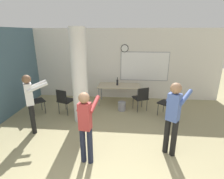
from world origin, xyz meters
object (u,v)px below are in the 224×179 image
Objects in this scene: bottle_on_table at (117,82)px; chair_mid_room at (168,102)px; person_watching_back at (31,100)px; chair_table_right at (141,97)px; chair_near_pillar at (64,99)px; person_playing_side at (173,114)px; person_playing_front at (86,123)px; folding_table at (119,86)px; chair_by_left_wall at (35,100)px.

bottle_on_table is 0.34× the size of chair_mid_room.
person_watching_back is (-2.16, -2.27, 0.11)m from bottle_on_table.
bottle_on_table is at bearing 144.40° from chair_table_right.
person_watching_back is (-3.88, -1.28, 0.44)m from chair_mid_room.
chair_near_pillar is 0.54× the size of person_watching_back.
chair_table_right is at bearing -35.60° from bottle_on_table.
person_playing_side reaches higher than person_playing_front.
bottle_on_table reaches higher than chair_near_pillar.
bottle_on_table is 1.12m from chair_table_right.
chair_table_right is 3.48m from person_watching_back.
chair_near_pillar is 3.42m from chair_mid_room.
chair_mid_room is at bearing 1.65° from chair_near_pillar.
person_playing_side is (0.50, -2.25, 0.48)m from chair_table_right.
bottle_on_table is at bearing 174.88° from folding_table.
bottle_on_table reaches higher than chair_mid_room.
folding_table is 1.81× the size of chair_near_pillar.
person_playing_front is (-2.15, -2.31, 0.41)m from chair_mid_room.
person_watching_back is at bearing 149.08° from person_playing_front.
bottle_on_table is 0.34× the size of chair_by_left_wall.
bottle_on_table is at bearing 32.72° from chair_near_pillar.
person_watching_back is (-0.46, -1.18, 0.44)m from chair_near_pillar.
bottle_on_table is 0.34× the size of chair_table_right.
folding_table is 1.81× the size of chair_mid_room.
folding_table is at bearing 31.64° from chair_near_pillar.
chair_near_pillar is 2.62m from chair_table_right.
bottle_on_table is 2.05m from chair_near_pillar.
person_watching_back reaches higher than bottle_on_table.
chair_by_left_wall is 0.52× the size of person_playing_side.
chair_table_right is 0.54× the size of person_watching_back.
person_playing_side is at bearing 13.39° from person_playing_front.
bottle_on_table is 0.34× the size of chair_near_pillar.
person_playing_side is at bearing -100.33° from chair_mid_room.
person_playing_front is (2.25, -2.09, 0.41)m from chair_by_left_wall.
chair_table_right is at bearing 10.35° from chair_near_pillar.
chair_by_left_wall is at bearing 137.01° from person_playing_front.
chair_by_left_wall is at bearing -173.19° from chair_near_pillar.
person_playing_side is (3.53, -0.60, 0.04)m from person_watching_back.
person_playing_side reaches higher than chair_mid_room.
chair_near_pillar is at bearing 149.92° from person_playing_side.
chair_near_pillar is at bearing -169.65° from chair_table_right.
chair_near_pillar is at bearing 119.80° from person_playing_front.
bottle_on_table is 3.19m from person_playing_side.
chair_mid_room is (4.40, 0.22, 0.00)m from chair_by_left_wall.
bottle_on_table reaches higher than folding_table.
person_playing_front reaches higher than bottle_on_table.
folding_table is 3.19m from person_watching_back.
chair_table_right reaches higher than folding_table.
chair_table_right is 0.52× the size of person_playing_side.
person_playing_front is at bearing -30.92° from person_watching_back.
person_playing_side is at bearing -77.42° from chair_table_right.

